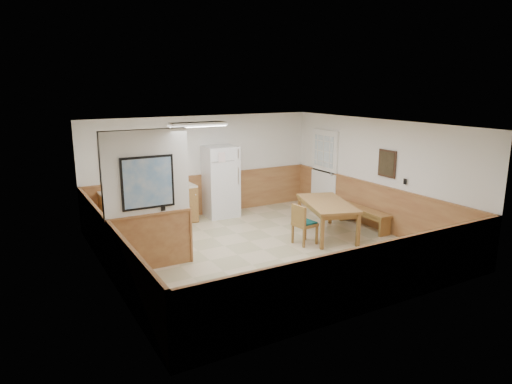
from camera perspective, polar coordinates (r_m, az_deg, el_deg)
ground at (r=9.25m, az=0.94°, el=-7.21°), size 6.00×6.00×0.00m
ceiling at (r=8.70m, az=1.00°, el=8.41°), size 6.00×6.00×0.02m
back_wall at (r=11.52m, az=-6.66°, el=3.26°), size 6.00×0.02×2.50m
right_wall at (r=10.70m, az=14.94°, el=2.12°), size 0.02×6.00×2.50m
left_wall at (r=7.84m, az=-18.27°, el=-2.08°), size 0.02×6.00×2.50m
wainscot_back at (r=11.66m, az=-6.52°, el=-0.39°), size 6.00×0.04×1.00m
wainscot_right at (r=10.85m, az=14.63°, el=-1.77°), size 0.04×6.00×1.00m
wainscot_left at (r=8.07m, az=-17.75°, el=-7.21°), size 0.04×6.00×1.00m
partition_wall at (r=8.20m, az=-13.42°, el=-1.24°), size 1.50×0.20×2.50m
kitchen_counter at (r=10.99m, az=-11.69°, el=-1.64°), size 2.20×0.61×1.00m
exterior_door at (r=12.11m, az=8.49°, el=2.74°), size 0.07×1.02×2.15m
kitchen_window at (r=10.82m, az=-16.95°, el=3.73°), size 0.80×0.04×1.00m
wall_painting at (r=10.42m, az=16.06°, el=3.44°), size 0.04×0.50×0.60m
fluorescent_fixture at (r=9.51m, az=-7.26°, el=8.40°), size 1.20×0.30×0.09m
refrigerator at (r=11.38m, az=-4.44°, el=1.32°), size 0.81×0.74×1.77m
dining_table at (r=10.04m, az=8.88°, el=-1.77°), size 1.41×1.97×0.75m
dining_bench at (r=10.82m, az=13.37°, el=-2.62°), size 0.37×1.47×0.45m
dining_chair at (r=9.43m, az=5.76°, el=-3.69°), size 0.61×0.45×0.85m
fire_extinguisher at (r=11.00m, az=-9.11°, el=1.89°), size 0.14×0.14×0.45m
soap_bottle at (r=10.60m, az=-17.49°, el=0.48°), size 0.08×0.08×0.20m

